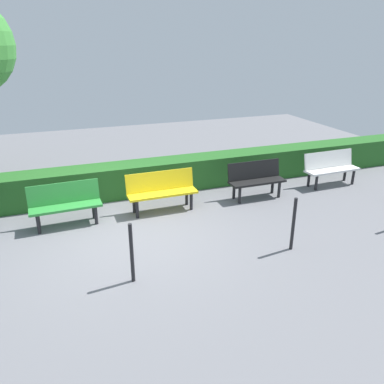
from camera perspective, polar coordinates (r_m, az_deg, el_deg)
ground_plane at (r=7.62m, az=-9.06°, el=-6.38°), size 20.32×20.32×0.00m
bench_white at (r=10.59m, az=19.82°, el=3.53°), size 1.48×0.50×0.86m
bench_black at (r=9.27m, az=9.43°, el=2.04°), size 1.35×0.46×0.86m
bench_yellow at (r=8.46m, az=-4.53°, el=0.37°), size 1.53×0.46×0.86m
bench_green at (r=8.19m, az=-18.26°, el=-1.50°), size 1.42×0.50×0.86m
hedge_row at (r=9.59m, az=-6.00°, el=2.29°), size 16.32×0.72×0.77m
railing_post_mid at (r=7.08m, az=14.77°, el=-4.61°), size 0.06×0.06×1.00m
railing_post_far at (r=6.04m, az=-8.91°, el=-8.93°), size 0.06×0.06×1.00m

